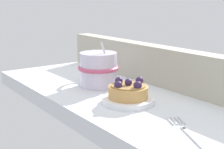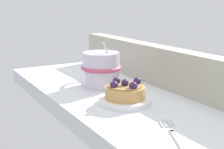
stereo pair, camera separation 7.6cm
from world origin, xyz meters
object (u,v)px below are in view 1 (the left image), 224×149
(raspberry_tart, at_px, (128,91))
(dessert_fork, at_px, (190,134))
(dessert_plate, at_px, (128,100))
(coffee_mug, at_px, (98,69))

(raspberry_tart, height_order, dessert_fork, raspberry_tart)
(dessert_plate, bearing_deg, dessert_fork, -7.37)
(raspberry_tart, bearing_deg, dessert_fork, -7.35)
(raspberry_tart, bearing_deg, dessert_plate, 61.60)
(dessert_plate, distance_m, raspberry_tart, 0.02)
(raspberry_tart, bearing_deg, coffee_mug, 170.63)
(coffee_mug, height_order, dessert_fork, coffee_mug)
(raspberry_tart, relative_size, dessert_fork, 0.55)
(dessert_plate, distance_m, coffee_mug, 0.16)
(dessert_plate, height_order, raspberry_tart, raspberry_tart)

